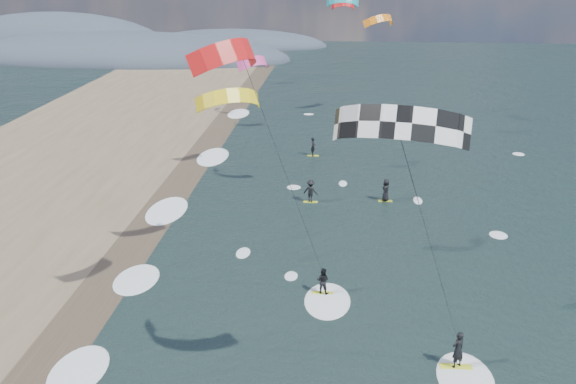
{
  "coord_description": "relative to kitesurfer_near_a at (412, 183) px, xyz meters",
  "views": [
    {
      "loc": [
        1.63,
        -18.3,
        18.24
      ],
      "look_at": [
        -1.0,
        12.0,
        7.0
      ],
      "focal_mm": 40.0,
      "sensor_mm": 36.0,
      "label": 1
    }
  ],
  "objects": [
    {
      "name": "shoreline_surf",
      "position": [
        -14.89,
        12.0,
        -10.92
      ],
      "size": [
        2.4,
        79.4,
        0.11
      ],
      "color": "white",
      "rests_on": "ground"
    },
    {
      "name": "bg_kite_field",
      "position": [
        -3.49,
        43.33,
        2.54
      ],
      "size": [
        15.05,
        72.71,
        8.56
      ],
      "color": "teal",
      "rests_on": "ground"
    },
    {
      "name": "far_kitesurfers",
      "position": [
        -2.96,
        28.53,
        -9.99
      ],
      "size": [
        7.41,
        13.25,
        1.84
      ],
      "color": "#CEE027",
      "rests_on": "ground"
    },
    {
      "name": "kitesurfer_near_b",
      "position": [
        -5.59,
        7.3,
        -0.98
      ],
      "size": [
        6.72,
        9.15,
        15.52
      ],
      "color": "#CEE027",
      "rests_on": "ground"
    },
    {
      "name": "wet_sand_strip",
      "position": [
        -16.09,
        7.25,
        -10.91
      ],
      "size": [
        3.0,
        240.0,
        0.0
      ],
      "primitive_type": "cube",
      "color": "#382D23",
      "rests_on": "ground"
    },
    {
      "name": "coastal_hills",
      "position": [
        -48.93,
        105.11,
        -10.92
      ],
      "size": [
        80.0,
        41.0,
        15.0
      ],
      "color": "#3D4756",
      "rests_on": "ground"
    },
    {
      "name": "kitesurfer_near_a",
      "position": [
        0.0,
        0.0,
        0.0
      ],
      "size": [
        8.01,
        8.73,
        14.34
      ],
      "color": "#CEE027",
      "rests_on": "ground"
    }
  ]
}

